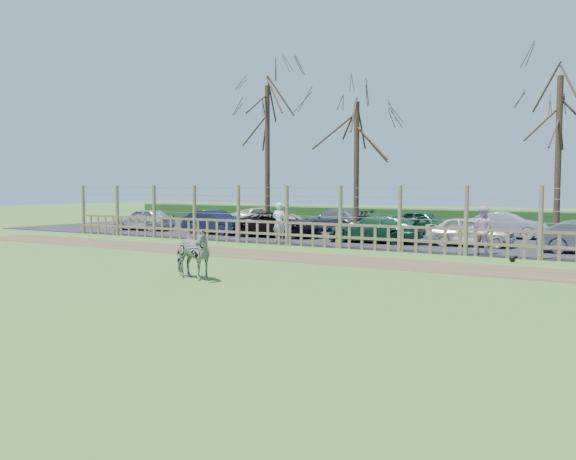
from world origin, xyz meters
The scene contains 21 objects.
ground centered at (0.00, 0.00, 0.00)m, with size 120.00×120.00×0.00m, color #6F9C3B.
dirt_strip centered at (0.00, 4.50, 0.01)m, with size 34.00×2.80×0.01m, color brown.
asphalt centered at (0.00, 14.50, 0.02)m, with size 44.00×13.00×0.04m, color #232326.
hedge centered at (0.00, 21.50, 0.55)m, with size 46.00×2.00×1.10m, color #1E4716.
fence centered at (0.00, 8.00, 0.80)m, with size 30.16×0.16×2.50m.
tree_left centered at (-6.50, 12.50, 5.62)m, with size 4.80×4.80×7.88m.
tree_mid centered at (-2.00, 13.50, 4.87)m, with size 4.80×4.80×6.83m.
tree_right centered at (7.00, 14.00, 5.24)m, with size 4.80×4.80×7.35m.
zebra centered at (0.47, -1.55, 0.69)m, with size 0.74×1.63×1.38m, color gray.
visitor_a centered at (-3.22, 8.53, 0.90)m, with size 0.63×0.41×1.72m, color silver.
visitor_b centered at (5.43, 8.51, 0.90)m, with size 0.84×0.65×1.72m, color #F1B2DB.
crow centered at (6.86, 7.00, 0.11)m, with size 0.27×0.20×0.22m.
car_0 centered at (-13.71, 11.04, 0.64)m, with size 1.42×3.52×1.20m, color silver.
car_1 centered at (-8.69, 10.96, 0.64)m, with size 1.27×3.64×1.20m, color #1A1C3D.
car_2 centered at (-4.87, 11.13, 0.64)m, with size 1.99×4.32×1.20m, color black.
car_3 centered at (0.23, 10.82, 0.64)m, with size 1.68×4.13×1.20m, color #1C5537.
car_4 centered at (4.20, 11.26, 0.64)m, with size 1.42×3.52×1.20m, color white.
car_8 centered at (-8.74, 15.79, 0.64)m, with size 1.99×4.32×1.20m, color silver.
car_9 centered at (-4.46, 15.87, 0.64)m, with size 1.68×4.13×1.20m, color slate.
car_10 centered at (0.43, 16.33, 0.64)m, with size 1.42×3.52×1.20m, color #1B4829.
car_11 centered at (4.47, 16.10, 0.64)m, with size 1.27×3.64×1.20m, color #B7ADC5.
Camera 1 is at (11.67, -14.53, 2.51)m, focal length 40.00 mm.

